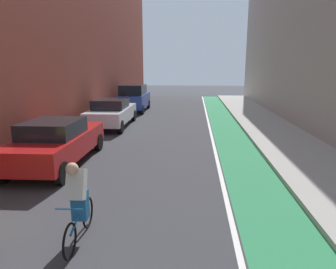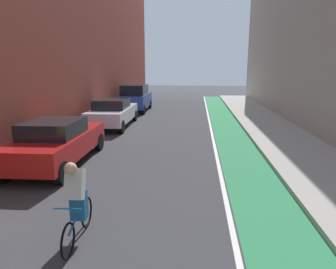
# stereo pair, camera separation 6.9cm
# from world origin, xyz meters

# --- Properties ---
(ground_plane) EXTENTS (86.49, 86.49, 0.00)m
(ground_plane) POSITION_xyz_m (0.00, 15.66, 0.00)
(ground_plane) COLOR #38383D
(bike_lane_paint) EXTENTS (1.60, 39.31, 0.00)m
(bike_lane_paint) POSITION_xyz_m (3.27, 17.66, 0.00)
(bike_lane_paint) COLOR #2D8451
(bike_lane_paint) RESTS_ON ground
(lane_divider_stripe) EXTENTS (0.12, 39.31, 0.00)m
(lane_divider_stripe) POSITION_xyz_m (2.37, 17.66, 0.00)
(lane_divider_stripe) COLOR white
(lane_divider_stripe) RESTS_ON ground
(sidewalk_right) EXTENTS (2.92, 39.31, 0.14)m
(sidewalk_right) POSITION_xyz_m (5.52, 17.66, 0.07)
(sidewalk_right) COLOR #A8A59E
(sidewalk_right) RESTS_ON ground
(building_facade_left) EXTENTS (4.15, 39.31, 12.83)m
(building_facade_left) POSITION_xyz_m (-5.86, 17.64, 6.41)
(building_facade_left) COLOR brown
(building_facade_left) RESTS_ON ground
(parked_sedan_red) EXTENTS (2.02, 4.77, 1.53)m
(parked_sedan_red) POSITION_xyz_m (-3.01, 11.91, 0.79)
(parked_sedan_red) COLOR red
(parked_sedan_red) RESTS_ON ground
(parked_sedan_white) EXTENTS (2.06, 4.84, 1.53)m
(parked_sedan_white) POSITION_xyz_m (-3.01, 18.73, 0.79)
(parked_sedan_white) COLOR silver
(parked_sedan_white) RESTS_ON ground
(parked_suv_blue) EXTENTS (2.00, 4.40, 1.98)m
(parked_suv_blue) POSITION_xyz_m (-3.01, 24.88, 1.02)
(parked_suv_blue) COLOR navy
(parked_suv_blue) RESTS_ON ground
(cyclist_mid) EXTENTS (0.48, 1.68, 1.59)m
(cyclist_mid) POSITION_xyz_m (-0.55, 7.48, 0.84)
(cyclist_mid) COLOR black
(cyclist_mid) RESTS_ON ground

